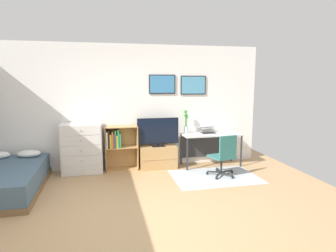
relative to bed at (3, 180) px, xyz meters
name	(u,v)px	position (x,y,z in m)	size (l,w,h in m)	color
ground_plane	(141,214)	(2.23, -1.36, -0.22)	(7.20, 7.20, 0.00)	tan
wall_back_with_posters	(127,107)	(2.25, 1.07, 1.14)	(6.12, 0.09, 2.70)	white
area_rug	(215,177)	(3.90, -0.05, -0.22)	(1.70, 1.20, 0.01)	#B2B7BC
bed	(3,180)	(0.00, 0.00, 0.00)	(1.29, 2.04, 0.56)	brown
dresser	(82,148)	(1.28, 0.80, 0.31)	(0.82, 0.46, 1.05)	silver
bookshelf	(118,145)	(2.03, 0.86, 0.34)	(0.70, 0.30, 0.96)	tan
tv_stand	(158,157)	(2.89, 0.81, 0.03)	(0.81, 0.41, 0.49)	tan
television	(158,132)	(2.89, 0.79, 0.59)	(0.91, 0.16, 0.63)	black
desk	(210,139)	(4.10, 0.81, 0.38)	(1.32, 0.56, 0.74)	silver
office_chair	(224,155)	(4.08, -0.08, 0.24)	(0.58, 0.57, 0.86)	#232326
laptop	(207,130)	(4.04, 0.83, 0.58)	(0.37, 0.39, 0.16)	#B7B7BC
computer_mouse	(220,133)	(4.31, 0.70, 0.54)	(0.06, 0.10, 0.03)	silver
bamboo_vase	(186,122)	(3.55, 0.89, 0.78)	(0.09, 0.10, 0.53)	silver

